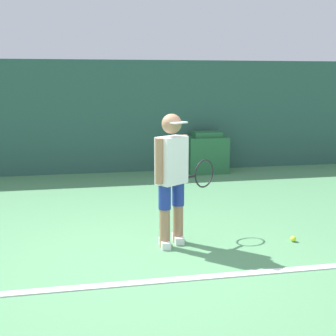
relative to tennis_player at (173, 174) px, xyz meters
The scene contains 6 objects.
ground_plane 0.99m from the tennis_player, 126.83° to the right, with size 24.00×24.00×0.00m, color #518C5B.
back_wall 4.41m from the tennis_player, 94.35° to the left, with size 24.00×0.10×2.23m.
court_baseline 1.31m from the tennis_player, 109.02° to the right, with size 21.60×0.10×0.01m.
tennis_player is the anchor object (origin of this frame).
tennis_ball 1.61m from the tennis_player, ahead, with size 0.07×0.07×0.07m.
covered_chair 4.30m from the tennis_player, 68.90° to the left, with size 0.80×0.58×0.82m.
Camera 1 is at (-0.72, -4.55, 1.86)m, focal length 50.00 mm.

